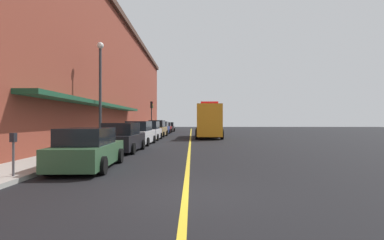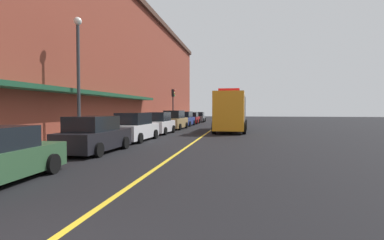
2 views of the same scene
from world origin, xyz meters
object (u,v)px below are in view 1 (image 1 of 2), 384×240
parked_car_0 (87,149)px  parked_car_4 (157,129)px  parked_car_7 (168,127)px  parking_meter_2 (65,139)px  parked_car_1 (122,138)px  traffic_light_near (151,111)px  utility_truck (208,121)px  parking_meter_1 (12,147)px  parked_car_2 (139,134)px  parked_car_6 (164,128)px  parked_car_3 (149,131)px  street_lamp_left (99,83)px  parking_meter_3 (111,132)px  parking_meter_0 (146,127)px  parked_car_5 (161,128)px  parking_meter_4 (155,126)px

parked_car_0 → parked_car_4: parked_car_4 is taller
parked_car_7 → parking_meter_2: (-1.50, -38.35, 0.31)m
parked_car_0 → parked_car_1: (-0.12, 6.13, 0.06)m
parking_meter_2 → traffic_light_near: size_ratio=0.31×
parked_car_1 → utility_truck: 15.96m
parked_car_7 → parking_meter_1: size_ratio=3.17×
parked_car_7 → utility_truck: size_ratio=0.47×
parked_car_2 → parking_meter_2: bearing=173.2°
parked_car_0 → parked_car_6: 34.02m
parked_car_1 → parked_car_6: (-0.00, 27.90, -0.06)m
parked_car_3 → traffic_light_near: size_ratio=0.97×
utility_truck → parking_meter_2: bearing=-19.1°
parking_meter_2 → parked_car_0: bearing=-45.5°
parking_meter_1 → street_lamp_left: 11.05m
parking_meter_2 → parking_meter_3: 7.33m
parked_car_7 → traffic_light_near: traffic_light_near is taller
parking_meter_0 → traffic_light_near: bearing=89.1°
parked_car_1 → parking_meter_1: (-1.37, -8.44, 0.25)m
parked_car_4 → utility_truck: bearing=-106.8°
parking_meter_2 → parked_car_3: bearing=84.7°
parked_car_5 → parked_car_1: bearing=-179.1°
parked_car_6 → parking_meter_1: (-1.37, -36.34, 0.31)m
street_lamp_left → parking_meter_3: bearing=46.9°
parked_car_5 → traffic_light_near: 2.69m
traffic_light_near → utility_truck: bearing=-45.6°
parked_car_2 → parked_car_4: 11.49m
parked_car_2 → traffic_light_near: traffic_light_near is taller
parked_car_6 → traffic_light_near: 6.32m
parking_meter_0 → parked_car_5: bearing=72.5°
utility_truck → traffic_light_near: traffic_light_near is taller
parked_car_3 → parking_meter_4: size_ratio=3.15×
parking_meter_0 → traffic_light_near: 4.37m
parked_car_4 → parking_meter_0: size_ratio=3.51×
parked_car_5 → parking_meter_0: 4.47m
utility_truck → street_lamp_left: street_lamp_left is taller
parked_car_2 → parked_car_7: parked_car_2 is taller
parked_car_5 → parked_car_7: size_ratio=1.13×
parked_car_0 → parked_car_6: parked_car_6 is taller
parked_car_2 → parking_meter_3: size_ratio=3.61×
parking_meter_0 → parking_meter_4: (0.00, 8.67, 0.00)m
parking_meter_0 → parking_meter_2: (0.00, -22.98, 0.00)m
parked_car_2 → parking_meter_1: size_ratio=3.61×
parked_car_6 → parking_meter_0: size_ratio=3.18×
parked_car_1 → street_lamp_left: street_lamp_left is taller
parked_car_2 → parking_meter_3: 2.97m
parked_car_1 → parked_car_2: 5.30m
parking_meter_1 → parked_car_5: bearing=87.5°
utility_truck → parking_meter_1: (-7.32, -23.22, -0.73)m
parking_meter_1 → utility_truck: bearing=72.5°
parked_car_3 → parking_meter_3: (-1.44, -8.21, 0.22)m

